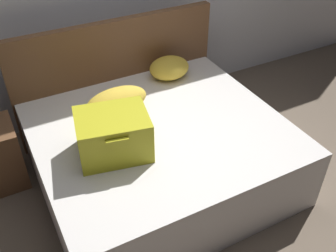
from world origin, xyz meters
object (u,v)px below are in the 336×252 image
object	(u,v)px
pillow_near_headboard	(169,68)
hard_case_large	(113,134)
pillow_center_head	(117,101)
bed	(161,154)

from	to	relation	value
pillow_near_headboard	hard_case_large	bearing A→B (deg)	-138.15
hard_case_large	pillow_center_head	distance (m)	0.50
hard_case_large	pillow_center_head	xyz separation A→B (m)	(0.20, 0.45, -0.06)
pillow_near_headboard	pillow_center_head	xyz separation A→B (m)	(-0.63, -0.29, 0.00)
bed	pillow_center_head	bearing A→B (deg)	120.18
hard_case_large	pillow_near_headboard	size ratio (longest dim) A/B	1.49
hard_case_large	pillow_center_head	size ratio (longest dim) A/B	1.07
hard_case_large	pillow_near_headboard	bearing A→B (deg)	53.58
pillow_center_head	pillow_near_headboard	bearing A→B (deg)	24.85
bed	hard_case_large	size ratio (longest dim) A/B	3.37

